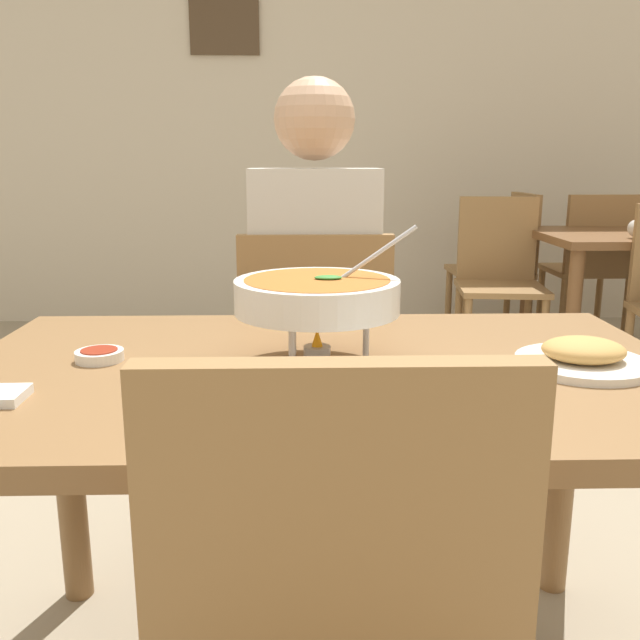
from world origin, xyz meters
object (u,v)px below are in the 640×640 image
object	(u,v)px
appetizer_plate	(583,357)
chair_bg_right	(505,259)
diner_main	(315,282)
dining_table_far	(635,257)
chair_bg_window	(592,260)
sauce_dish	(99,355)
dining_table_main	(322,417)
rice_plate	(415,402)
curry_bowl	(317,296)
chair_bg_corner	(499,271)
chair_diner_main	(315,364)

from	to	relation	value
appetizer_plate	chair_bg_right	bearing A→B (deg)	76.08
diner_main	dining_table_far	bearing A→B (deg)	42.34
diner_main	dining_table_far	world-z (taller)	diner_main
diner_main	chair_bg_right	size ratio (longest dim) A/B	1.46
chair_bg_window	sauce_dish	bearing A→B (deg)	-127.67
appetizer_plate	chair_bg_right	xyz separation A→B (m)	(0.71, 2.86, -0.23)
dining_table_main	diner_main	distance (m)	0.75
rice_plate	chair_bg_right	distance (m)	3.28
curry_bowl	diner_main	bearing A→B (deg)	89.29
diner_main	rice_plate	distance (m)	1.01
curry_bowl	sauce_dish	bearing A→B (deg)	174.86
curry_bowl	chair_bg_right	world-z (taller)	curry_bowl
curry_bowl	chair_bg_window	xyz separation A→B (m)	(1.70, 2.77, -0.34)
chair_bg_corner	dining_table_main	bearing A→B (deg)	-113.20
rice_plate	dining_table_far	size ratio (longest dim) A/B	0.24
chair_bg_right	dining_table_far	bearing A→B (deg)	-46.05
dining_table_main	chair_bg_corner	distance (m)	2.58
diner_main	chair_bg_window	size ratio (longest dim) A/B	1.46
diner_main	appetizer_plate	xyz separation A→B (m)	(0.48, -0.77, -0.00)
chair_bg_window	rice_plate	bearing A→B (deg)	-117.24
chair_bg_corner	appetizer_plate	bearing A→B (deg)	-102.71
chair_diner_main	sauce_dish	distance (m)	0.82
appetizer_plate	chair_bg_window	world-z (taller)	chair_bg_window
dining_table_far	chair_diner_main	bearing A→B (deg)	-137.06
dining_table_main	chair_diner_main	bearing A→B (deg)	90.00
rice_plate	chair_bg_right	size ratio (longest dim) A/B	0.27
diner_main	rice_plate	size ratio (longest dim) A/B	5.46
dining_table_main	dining_table_far	distance (m)	2.86
chair_diner_main	chair_bg_window	xyz separation A→B (m)	(1.69, 2.06, 0.00)
chair_diner_main	chair_bg_corner	xyz separation A→B (m)	(1.02, 1.67, 0.00)
sauce_dish	diner_main	bearing A→B (deg)	59.09
rice_plate	chair_bg_corner	size ratio (longest dim) A/B	0.27
rice_plate	chair_bg_right	xyz separation A→B (m)	(1.06, 3.09, -0.23)
appetizer_plate	dining_table_far	xyz separation A→B (m)	(1.23, 2.32, -0.15)
chair_bg_right	appetizer_plate	bearing A→B (deg)	-103.92
sauce_dish	chair_bg_corner	xyz separation A→B (m)	(1.44, 2.34, -0.22)
rice_plate	chair_bg_corner	bearing A→B (deg)	71.38
diner_main	chair_bg_corner	xyz separation A→B (m)	(1.02, 1.63, -0.24)
diner_main	dining_table_far	distance (m)	2.31
chair_bg_right	curry_bowl	bearing A→B (deg)	-112.85
appetizer_plate	diner_main	bearing A→B (deg)	121.79
diner_main	curry_bowl	xyz separation A→B (m)	(-0.01, -0.74, 0.11)
dining_table_main	appetizer_plate	size ratio (longest dim) A/B	5.63
chair_bg_window	dining_table_main	bearing A→B (deg)	-121.38
chair_diner_main	dining_table_far	xyz separation A→B (m)	(1.71, 1.59, 0.09)
sauce_dish	chair_bg_corner	size ratio (longest dim) A/B	0.10
dining_table_main	rice_plate	world-z (taller)	rice_plate
dining_table_main	chair_bg_corner	size ratio (longest dim) A/B	1.50
chair_bg_right	chair_bg_window	xyz separation A→B (m)	(0.50, -0.07, 0.00)
appetizer_plate	dining_table_far	bearing A→B (deg)	62.06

